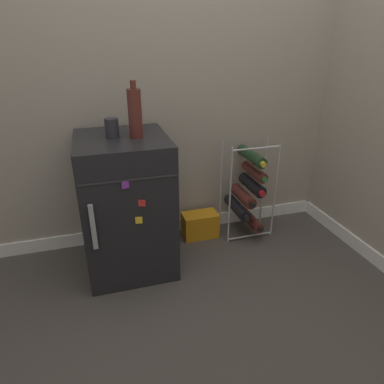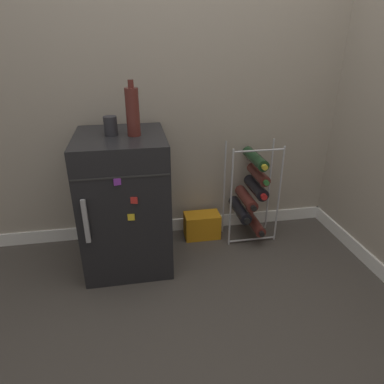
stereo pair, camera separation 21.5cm
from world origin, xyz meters
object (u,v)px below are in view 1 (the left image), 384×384
Objects in this scene: mini_fridge at (127,205)px; fridge_top_cup at (112,128)px; wine_rack at (248,190)px; soda_box at (200,225)px; fridge_top_bottle at (135,113)px.

mini_fridge is 0.46m from fridge_top_cup.
mini_fridge is at bearing -171.88° from wine_rack.
mini_fridge is 1.19× the size of wine_rack.
mini_fridge is at bearing -161.24° from soda_box.
fridge_top_bottle is (0.12, -0.03, 0.08)m from fridge_top_cup.
soda_box is at bearing 16.52° from fridge_top_cup.
fridge_top_bottle is (0.08, -0.02, 0.53)m from mini_fridge.
fridge_top_bottle reaches higher than fridge_top_cup.
wine_rack is 2.33× the size of fridge_top_bottle.
mini_fridge reaches higher than soda_box.
soda_box is (-0.32, 0.05, -0.25)m from wine_rack.
wine_rack is at bearing 10.48° from fridge_top_bottle.
mini_fridge is at bearing -13.04° from fridge_top_cup.
mini_fridge is 0.84m from wine_rack.
fridge_top_bottle is (-0.42, -0.19, 0.85)m from soda_box.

